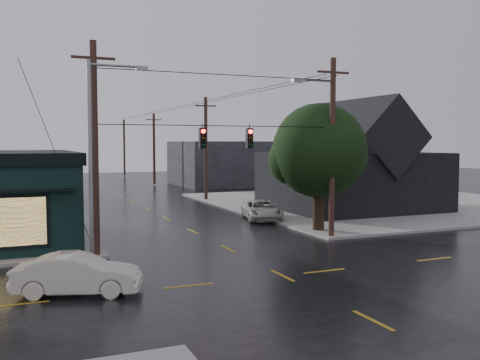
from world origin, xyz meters
name	(u,v)px	position (x,y,z in m)	size (l,w,h in m)	color
ground_plane	(282,276)	(0.00, 0.00, 0.00)	(160.00, 160.00, 0.00)	black
sidewalk_ne	(377,202)	(20.00, 20.00, 0.07)	(28.00, 28.00, 0.15)	gray
ne_building	(351,155)	(15.00, 17.00, 4.47)	(12.60, 11.60, 8.75)	black
corner_tree	(319,151)	(7.00, 8.72, 4.94)	(5.73, 5.73, 7.68)	black
utility_pole_nw	(97,258)	(-6.50, 6.50, 0.00)	(2.00, 0.32, 10.15)	black
utility_pole_ne	(331,238)	(6.50, 6.50, 0.00)	(2.00, 0.32, 10.15)	black
utility_pole_far_a	(206,201)	(6.50, 28.00, 0.00)	(2.00, 0.32, 9.65)	black
utility_pole_far_b	(154,185)	(6.50, 48.00, 0.00)	(2.00, 0.32, 9.15)	black
utility_pole_far_c	(125,176)	(6.50, 68.00, 0.00)	(2.00, 0.32, 9.15)	black
span_signal_assembly	(226,138)	(0.10, 6.50, 5.70)	(13.00, 0.48, 1.23)	black
streetlight_nw	(93,261)	(-6.80, 5.80, 0.00)	(5.40, 0.30, 9.15)	gray
streetlight_ne	(332,236)	(7.00, 7.20, 0.00)	(5.40, 0.30, 9.15)	gray
bg_building_east	(232,163)	(16.00, 45.00, 2.80)	(14.00, 12.00, 5.60)	black
sedan_cream	(78,274)	(-8.01, 0.44, 0.73)	(1.55, 4.46, 1.47)	beige
suv_silver	(262,210)	(6.00, 14.67, 0.69)	(2.30, 4.98, 1.38)	#A9A89C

